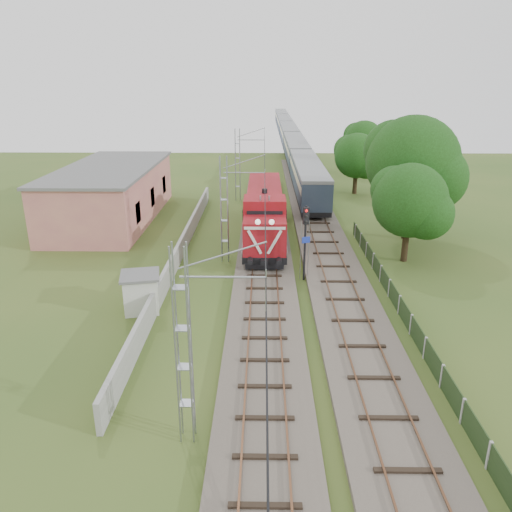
{
  "coord_description": "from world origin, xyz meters",
  "views": [
    {
      "loc": [
        -0.11,
        -23.94,
        13.31
      ],
      "look_at": [
        -0.57,
        6.97,
        2.2
      ],
      "focal_mm": 35.0,
      "sensor_mm": 36.0,
      "label": 1
    }
  ],
  "objects_px": {
    "signal_post": "(306,230)",
    "locomotive": "(264,211)",
    "relay_hut": "(141,292)",
    "coach_rake": "(289,134)"
  },
  "relations": [
    {
      "from": "locomotive",
      "to": "signal_post",
      "type": "relative_size",
      "value": 3.44
    },
    {
      "from": "signal_post",
      "to": "locomotive",
      "type": "bearing_deg",
      "value": 105.52
    },
    {
      "from": "locomotive",
      "to": "coach_rake",
      "type": "relative_size",
      "value": 0.16
    },
    {
      "from": "relay_hut",
      "to": "coach_rake",
      "type": "bearing_deg",
      "value": 80.7
    },
    {
      "from": "coach_rake",
      "to": "signal_post",
      "type": "bearing_deg",
      "value": -91.83
    },
    {
      "from": "locomotive",
      "to": "relay_hut",
      "type": "bearing_deg",
      "value": -116.7
    },
    {
      "from": "signal_post",
      "to": "relay_hut",
      "type": "bearing_deg",
      "value": -154.45
    },
    {
      "from": "signal_post",
      "to": "relay_hut",
      "type": "height_order",
      "value": "signal_post"
    },
    {
      "from": "locomotive",
      "to": "coach_rake",
      "type": "height_order",
      "value": "locomotive"
    },
    {
      "from": "signal_post",
      "to": "relay_hut",
      "type": "relative_size",
      "value": 1.97
    }
  ]
}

